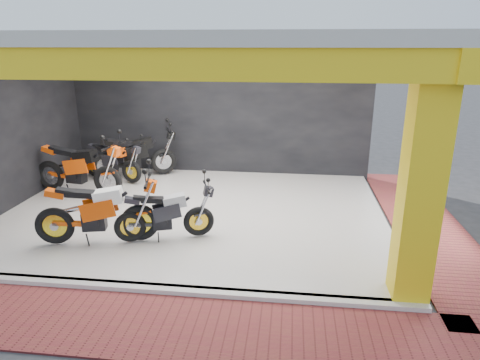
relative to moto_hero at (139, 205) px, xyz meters
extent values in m
plane|color=#2D2D30|center=(0.65, -0.43, -0.80)|extent=(80.00, 80.00, 0.00)
cube|color=white|center=(0.65, 1.57, -0.75)|extent=(8.00, 6.00, 0.10)
cube|color=beige|center=(0.65, 1.57, 2.80)|extent=(8.40, 6.40, 0.20)
cube|color=black|center=(0.65, 4.67, 0.95)|extent=(8.20, 0.20, 3.50)
cube|color=black|center=(-3.45, 1.57, 0.95)|extent=(0.20, 6.20, 3.50)
cube|color=yellow|center=(4.40, -1.18, 0.95)|extent=(0.50, 0.50, 3.50)
cube|color=yellow|center=(0.65, -1.43, 2.50)|extent=(8.40, 0.30, 0.40)
cube|color=yellow|center=(4.65, 1.57, 2.50)|extent=(0.30, 6.40, 0.40)
cube|color=white|center=(0.65, -1.45, -0.75)|extent=(8.00, 0.20, 0.10)
cube|color=maroon|center=(0.65, -2.23, -0.78)|extent=(9.00, 1.40, 0.03)
cube|color=maroon|center=(5.45, 1.57, -0.78)|extent=(1.40, 7.00, 0.03)
camera|label=1|loc=(2.65, -6.83, 2.75)|focal=32.00mm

